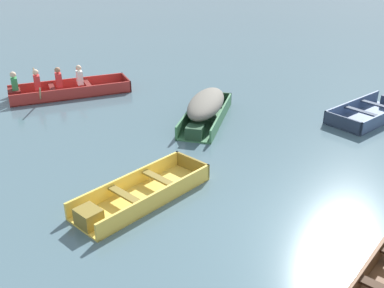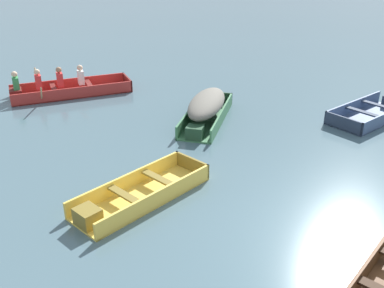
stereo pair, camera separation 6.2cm
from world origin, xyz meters
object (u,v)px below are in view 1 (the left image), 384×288
skiff_yellow_mid_moored (138,195)px  skiff_green_far_moored (206,107)px  rowboat_red_with_crew (62,89)px  skiff_slate_blue_near_moored (372,112)px

skiff_yellow_mid_moored → skiff_green_far_moored: size_ratio=1.07×
skiff_green_far_moored → skiff_yellow_mid_moored: bearing=-138.5°
skiff_green_far_moored → rowboat_red_with_crew: bearing=125.1°
rowboat_red_with_crew → skiff_slate_blue_near_moored: bearing=-40.5°
skiff_slate_blue_near_moored → skiff_green_far_moored: 4.71m
skiff_slate_blue_near_moored → skiff_green_far_moored: skiff_green_far_moored is taller
skiff_green_far_moored → rowboat_red_with_crew: rowboat_red_with_crew is taller
skiff_yellow_mid_moored → skiff_slate_blue_near_moored: bearing=6.3°
skiff_yellow_mid_moored → skiff_green_far_moored: bearing=41.5°
skiff_yellow_mid_moored → skiff_green_far_moored: skiff_green_far_moored is taller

